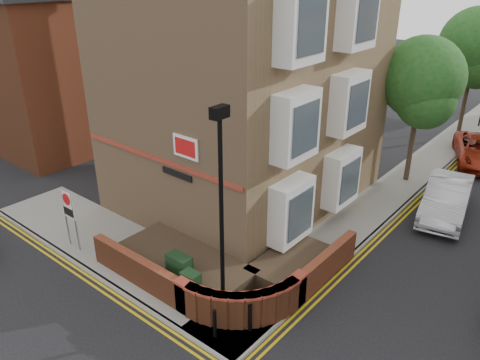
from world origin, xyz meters
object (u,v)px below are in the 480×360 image
lamppost (222,219)px  silver_car_near (447,198)px  zone_sign (69,210)px  utility_cabinet_large (180,272)px

lamppost → silver_car_near: size_ratio=1.35×
lamppost → silver_car_near: 11.26m
lamppost → zone_sign: (-6.60, -0.70, -1.70)m
utility_cabinet_large → silver_car_near: (4.82, 10.47, 0.05)m
zone_sign → silver_car_near: zone_sign is taller
utility_cabinet_large → silver_car_near: 11.52m
utility_cabinet_large → zone_sign: zone_sign is taller
utility_cabinet_large → silver_car_near: bearing=65.3°
zone_sign → silver_car_near: size_ratio=0.47×
utility_cabinet_large → zone_sign: bearing=-170.3°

